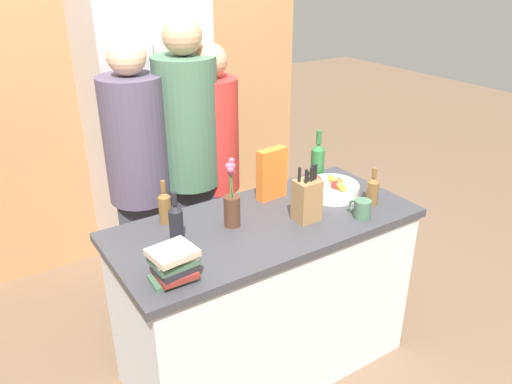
{
  "coord_description": "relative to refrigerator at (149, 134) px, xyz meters",
  "views": [
    {
      "loc": [
        -1.21,
        -1.77,
        2.06
      ],
      "look_at": [
        0.0,
        0.09,
        1.02
      ],
      "focal_mm": 35.0,
      "sensor_mm": 36.0,
      "label": 1
    }
  ],
  "objects": [
    {
      "name": "ground_plane",
      "position": [
        0.06,
        -1.32,
        -0.99
      ],
      "size": [
        14.0,
        14.0,
        0.0
      ],
      "primitive_type": "plane",
      "color": "brown"
    },
    {
      "name": "person_at_sink",
      "position": [
        -0.3,
        -0.59,
        -0.02
      ],
      "size": [
        0.34,
        0.34,
        1.72
      ],
      "rotation": [
        0.0,
        0.0,
        -0.37
      ],
      "color": "#383842",
      "rests_on": "ground_plane"
    },
    {
      "name": "person_in_red_tee",
      "position": [
        0.15,
        -0.63,
        -0.05
      ],
      "size": [
        0.3,
        0.3,
        1.65
      ],
      "rotation": [
        0.0,
        0.0,
        -0.5
      ],
      "color": "#383842",
      "rests_on": "ground_plane"
    },
    {
      "name": "bottle_wine",
      "position": [
        -0.38,
        -1.25,
        0.01
      ],
      "size": [
        0.06,
        0.06,
        0.23
      ],
      "color": "black",
      "rests_on": "kitchen_island"
    },
    {
      "name": "bottle_vinegar",
      "position": [
        0.59,
        -1.07,
        0.03
      ],
      "size": [
        0.08,
        0.08,
        0.3
      ],
      "color": "#286633",
      "rests_on": "kitchen_island"
    },
    {
      "name": "back_wall_wood",
      "position": [
        0.06,
        0.36,
        0.31
      ],
      "size": [
        2.71,
        0.12,
        2.6
      ],
      "color": "#AD7A4C",
      "rests_on": "ground_plane"
    },
    {
      "name": "bottle_oil",
      "position": [
        0.62,
        -1.47,
        -0.0
      ],
      "size": [
        0.06,
        0.06,
        0.2
      ],
      "color": "brown",
      "rests_on": "kitchen_island"
    },
    {
      "name": "coffee_mug",
      "position": [
        0.47,
        -1.55,
        -0.04
      ],
      "size": [
        0.08,
        0.12,
        0.09
      ],
      "color": "#42664C",
      "rests_on": "kitchen_island"
    },
    {
      "name": "bottle_water",
      "position": [
        -0.35,
        -1.07,
        0.0
      ],
      "size": [
        0.06,
        0.06,
        0.22
      ],
      "color": "brown",
      "rests_on": "kitchen_island"
    },
    {
      "name": "flower_vase",
      "position": [
        -0.1,
        -1.27,
        0.04
      ],
      "size": [
        0.08,
        0.08,
        0.34
      ],
      "color": "#4C2D1E",
      "rests_on": "kitchen_island"
    },
    {
      "name": "cereal_box",
      "position": [
        0.23,
        -1.12,
        0.05
      ],
      "size": [
        0.17,
        0.08,
        0.27
      ],
      "color": "orange",
      "rests_on": "kitchen_island"
    },
    {
      "name": "book_stack",
      "position": [
        -0.52,
        -1.53,
        -0.01
      ],
      "size": [
        0.19,
        0.17,
        0.14
      ],
      "color": "#3D6047",
      "rests_on": "kitchen_island"
    },
    {
      "name": "knife_block",
      "position": [
        0.23,
        -1.42,
        0.03
      ],
      "size": [
        0.12,
        0.1,
        0.28
      ],
      "color": "olive",
      "rests_on": "kitchen_island"
    },
    {
      "name": "refrigerator",
      "position": [
        0.0,
        0.0,
        0.0
      ],
      "size": [
        0.72,
        0.62,
        1.97
      ],
      "color": "#B7B7BC",
      "rests_on": "ground_plane"
    },
    {
      "name": "kitchen_island",
      "position": [
        0.06,
        -1.32,
        -0.53
      ],
      "size": [
        1.51,
        0.69,
        0.9
      ],
      "color": "silver",
      "rests_on": "ground_plane"
    },
    {
      "name": "fruit_bowl",
      "position": [
        0.52,
        -1.27,
        -0.04
      ],
      "size": [
        0.29,
        0.29,
        0.1
      ],
      "color": "silver",
      "rests_on": "kitchen_island"
    },
    {
      "name": "person_in_blue",
      "position": [
        -0.01,
        -0.63,
        0.03
      ],
      "size": [
        0.35,
        0.35,
        1.81
      ],
      "rotation": [
        0.0,
        0.0,
        -0.35
      ],
      "color": "#383842",
      "rests_on": "ground_plane"
    }
  ]
}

